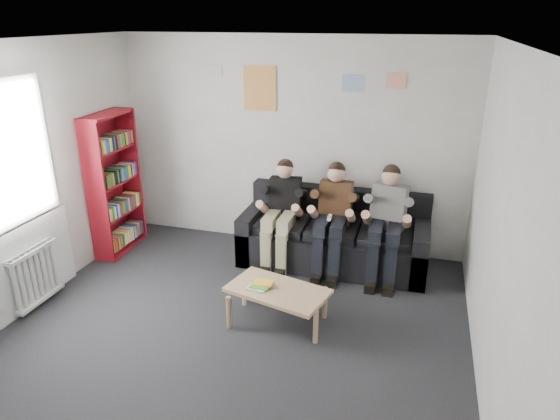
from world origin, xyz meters
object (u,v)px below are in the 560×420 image
person_left (281,214)px  sofa (334,238)px  person_right (386,224)px  coffee_table (278,293)px  bookshelf (115,184)px  person_middle (332,219)px

person_left → sofa: bearing=10.4°
sofa → person_right: 0.75m
coffee_table → bookshelf: bearing=156.3°
sofa → coffee_table: (-0.30, -1.49, 0.03)m
person_middle → person_right: bearing=-1.5°
person_middle → person_right: 0.63m
bookshelf → person_left: (2.14, 0.21, -0.25)m
bookshelf → person_middle: bearing=1.0°
person_left → person_middle: 0.63m
person_middle → person_left: bearing=178.5°
sofa → person_middle: bearing=-90.0°
bookshelf → person_left: 2.16m
person_left → person_right: 1.26m
coffee_table → person_right: bearing=54.4°
coffee_table → person_left: (-0.33, 1.29, 0.31)m
coffee_table → person_left: person_left is taller
person_middle → coffee_table: bearing=-104.3°
bookshelf → person_right: bearing=0.2°
bookshelf → coffee_table: 2.76m
person_left → person_middle: size_ratio=0.99×
bookshelf → person_right: 3.41m
person_middle → sofa: bearing=88.6°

